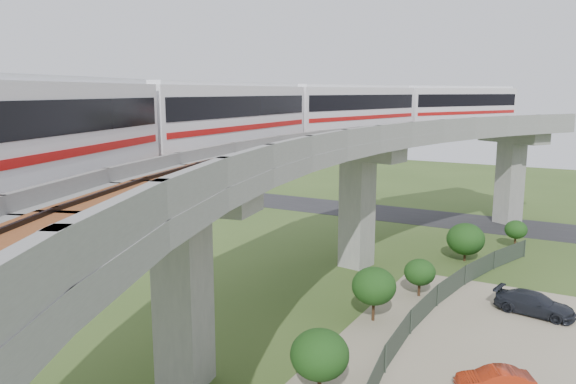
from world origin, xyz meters
name	(u,v)px	position (x,y,z in m)	size (l,w,h in m)	color
ground	(280,307)	(0.00, 0.00, 0.00)	(160.00, 160.00, 0.00)	#364E1F
dirt_lot	(509,373)	(14.00, -2.00, 0.02)	(18.00, 26.00, 0.04)	gray
asphalt_road	(416,216)	(0.00, 30.00, 0.01)	(60.00, 8.00, 0.03)	#232326
viaduct	(338,170)	(3.84, 0.00, 9.05)	(19.58, 73.98, 11.40)	#99968E
metro_train	(320,110)	(0.51, 4.42, 12.31)	(12.73, 61.15, 3.64)	silver
fence	(433,327)	(9.75, 0.00, 0.75)	(3.87, 38.73, 1.50)	#2D382D
tree_0	(516,230)	(11.20, 21.62, 1.71)	(1.89, 1.89, 2.52)	#382314
tree_1	(466,239)	(8.15, 15.78, 1.83)	(3.01, 3.01, 3.11)	#382314
tree_2	(420,272)	(7.18, 6.16, 1.68)	(2.08, 2.08, 2.57)	#382314
tree_3	(374,286)	(5.96, 0.78, 2.18)	(2.63, 2.63, 3.31)	#382314
tree_4	(320,355)	(6.95, -8.60, 2.14)	(2.62, 2.62, 3.26)	#382314
car_red	(495,380)	(13.66, -4.22, 0.60)	(1.19, 3.41, 1.12)	maroon
car_dark	(535,304)	(14.26, 6.49, 0.72)	(1.90, 4.67, 1.36)	black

